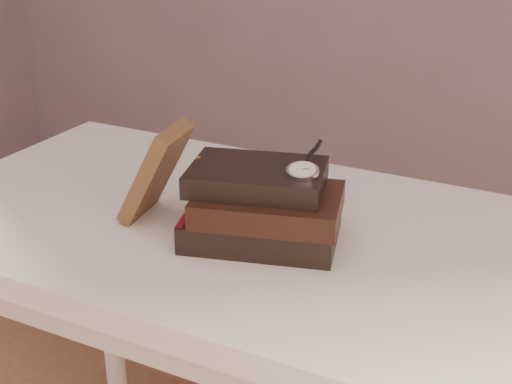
% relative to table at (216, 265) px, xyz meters
% --- Properties ---
extents(table, '(1.00, 0.60, 0.75)m').
position_rel_table_xyz_m(table, '(0.00, 0.00, 0.00)').
color(table, white).
rests_on(table, ground).
extents(book_stack, '(0.26, 0.21, 0.11)m').
position_rel_table_xyz_m(book_stack, '(0.11, -0.04, 0.14)').
color(book_stack, black).
rests_on(book_stack, table).
extents(journal, '(0.11, 0.11, 0.16)m').
position_rel_table_xyz_m(journal, '(-0.08, -0.05, 0.17)').
color(journal, '#462C1B').
rests_on(journal, table).
extents(pocket_watch, '(0.06, 0.15, 0.02)m').
position_rel_table_xyz_m(pocket_watch, '(0.17, -0.03, 0.21)').
color(pocket_watch, silver).
rests_on(pocket_watch, book_stack).
extents(eyeglasses, '(0.12, 0.13, 0.05)m').
position_rel_table_xyz_m(eyeglasses, '(0.01, 0.01, 0.16)').
color(eyeglasses, silver).
rests_on(eyeglasses, book_stack).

